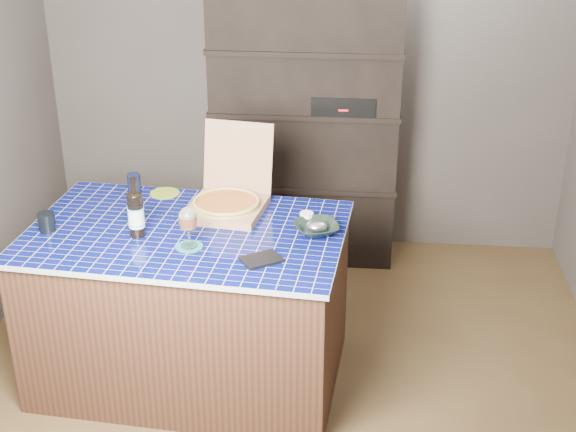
# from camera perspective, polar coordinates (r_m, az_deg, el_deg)

# --- Properties ---
(room) EXTENTS (3.50, 3.50, 3.50)m
(room) POSITION_cam_1_polar(r_m,az_deg,el_deg) (3.73, -0.44, 3.51)
(room) COLOR brown
(room) RESTS_ON ground
(shelving_unit) EXTENTS (1.20, 0.41, 1.80)m
(shelving_unit) POSITION_cam_1_polar(r_m,az_deg,el_deg) (5.27, 1.27, 6.15)
(shelving_unit) COLOR black
(shelving_unit) RESTS_ON floor
(kitchen_island) EXTENTS (1.65, 1.13, 0.86)m
(kitchen_island) POSITION_cam_1_polar(r_m,az_deg,el_deg) (4.23, -6.96, -6.26)
(kitchen_island) COLOR #402819
(kitchen_island) RESTS_ON floor
(pizza_box) EXTENTS (0.44, 0.51, 0.41)m
(pizza_box) POSITION_cam_1_polar(r_m,az_deg,el_deg) (4.19, -4.32, 1.12)
(pizza_box) COLOR #A47154
(pizza_box) RESTS_ON kitchen_island
(mead_bottle) EXTENTS (0.08, 0.08, 0.31)m
(mead_bottle) POSITION_cam_1_polar(r_m,az_deg,el_deg) (3.96, -10.77, 0.21)
(mead_bottle) COLOR black
(mead_bottle) RESTS_ON kitchen_island
(teal_trivet) EXTENTS (0.13, 0.13, 0.01)m
(teal_trivet) POSITION_cam_1_polar(r_m,az_deg,el_deg) (3.86, -7.02, -2.17)
(teal_trivet) COLOR #157270
(teal_trivet) RESTS_ON kitchen_island
(wine_glass) EXTENTS (0.09, 0.09, 0.20)m
(wine_glass) POSITION_cam_1_polar(r_m,az_deg,el_deg) (3.79, -7.14, -0.28)
(wine_glass) COLOR white
(wine_glass) RESTS_ON teal_trivet
(tumbler) EXTENTS (0.08, 0.08, 0.09)m
(tumbler) POSITION_cam_1_polar(r_m,az_deg,el_deg) (4.15, -16.78, -0.41)
(tumbler) COLOR black
(tumbler) RESTS_ON kitchen_island
(dvd_case) EXTENTS (0.22, 0.20, 0.01)m
(dvd_case) POSITION_cam_1_polar(r_m,az_deg,el_deg) (3.71, -1.91, -3.11)
(dvd_case) COLOR black
(dvd_case) RESTS_ON kitchen_island
(bowl) EXTENTS (0.28, 0.28, 0.05)m
(bowl) POSITION_cam_1_polar(r_m,az_deg,el_deg) (3.95, 2.04, -0.88)
(bowl) COLOR black
(bowl) RESTS_ON kitchen_island
(foil_contents) EXTENTS (0.11, 0.09, 0.05)m
(foil_contents) POSITION_cam_1_polar(r_m,az_deg,el_deg) (3.95, 2.04, -0.70)
(foil_contents) COLOR silver
(foil_contents) RESTS_ON bowl
(white_jar) EXTENTS (0.07, 0.07, 0.06)m
(white_jar) POSITION_cam_1_polar(r_m,az_deg,el_deg) (4.05, 1.33, -0.15)
(white_jar) COLOR white
(white_jar) RESTS_ON kitchen_island
(navy_cup) EXTENTS (0.07, 0.07, 0.11)m
(navy_cup) POSITION_cam_1_polar(r_m,az_deg,el_deg) (4.47, -10.89, 2.27)
(navy_cup) COLOR black
(navy_cup) RESTS_ON kitchen_island
(green_trivet) EXTENTS (0.16, 0.16, 0.01)m
(green_trivet) POSITION_cam_1_polar(r_m,az_deg,el_deg) (4.46, -8.76, 1.62)
(green_trivet) COLOR olive
(green_trivet) RESTS_ON kitchen_island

